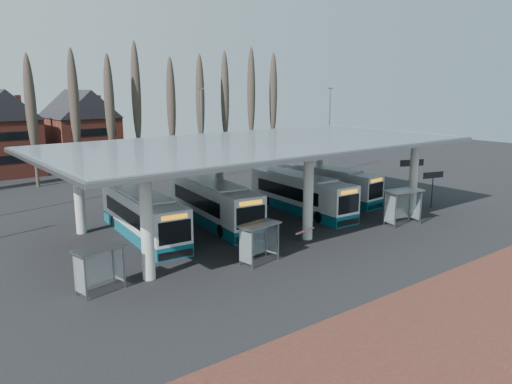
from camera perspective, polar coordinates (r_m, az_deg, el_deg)
ground at (r=33.47m, az=8.83°, el=-6.32°), size 140.00×140.00×0.00m
station_canopy at (r=38.00m, az=0.33°, el=4.84°), size 32.00×16.00×6.34m
poplar_row at (r=59.44m, az=-14.92°, el=10.09°), size 45.10×1.10×14.50m
lamp_post_b at (r=56.17m, az=-6.22°, el=6.80°), size 0.80×0.16×10.17m
lamp_post_c at (r=60.27m, az=8.37°, el=7.11°), size 0.80×0.16×10.17m
bus_0 at (r=36.04m, az=-12.83°, el=-2.65°), size 3.54×11.61×3.18m
bus_1 at (r=38.74m, az=-4.97°, el=-1.28°), size 4.05×12.07×3.29m
bus_2 at (r=42.26m, az=5.08°, el=-0.23°), size 3.11×11.47×3.15m
bus_3 at (r=47.05m, az=8.06°, el=0.90°), size 3.05×11.03×3.03m
shelter_0 at (r=27.15m, az=-17.62°, el=-7.31°), size 2.78×1.74×2.40m
shelter_1 at (r=30.00m, az=0.21°, el=-4.82°), size 2.77×1.65×2.43m
shelter_2 at (r=39.61m, az=16.34°, el=-0.79°), size 3.16×1.99×2.73m
info_sign_0 at (r=45.73m, az=19.59°, el=1.54°), size 2.08×0.64×3.16m
info_sign_1 at (r=49.17m, az=17.38°, el=2.88°), size 2.33×1.01×3.65m
barrier at (r=33.98m, az=5.49°, el=-4.54°), size 2.02×0.75×1.02m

